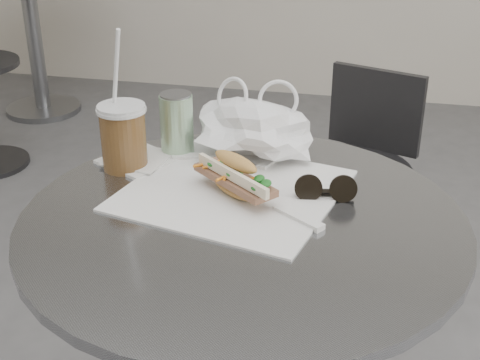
% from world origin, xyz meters
% --- Properties ---
extents(cafe_table, '(0.76, 0.76, 0.74)m').
position_xyz_m(cafe_table, '(0.00, 0.20, 0.47)').
color(cafe_table, slate).
rests_on(cafe_table, ground).
extents(bg_table, '(0.70, 0.70, 0.74)m').
position_xyz_m(bg_table, '(-1.60, 2.40, 0.47)').
color(bg_table, slate).
rests_on(bg_table, ground).
extents(chair_far, '(0.39, 0.41, 0.71)m').
position_xyz_m(chair_far, '(0.15, 1.09, 0.32)').
color(chair_far, '#2A2A2C').
rests_on(chair_far, ground).
extents(sandwich_paper, '(0.43, 0.42, 0.00)m').
position_xyz_m(sandwich_paper, '(-0.04, 0.29, 0.74)').
color(sandwich_paper, white).
rests_on(sandwich_paper, cafe_table).
extents(banh_mi, '(0.22, 0.21, 0.07)m').
position_xyz_m(banh_mi, '(-0.03, 0.27, 0.78)').
color(banh_mi, gold).
rests_on(banh_mi, sandwich_paper).
extents(iced_coffee, '(0.09, 0.09, 0.27)m').
position_xyz_m(iced_coffee, '(-0.26, 0.34, 0.81)').
color(iced_coffee, brown).
rests_on(iced_coffee, cafe_table).
extents(sunglasses, '(0.11, 0.04, 0.05)m').
position_xyz_m(sunglasses, '(0.13, 0.29, 0.76)').
color(sunglasses, black).
rests_on(sunglasses, cafe_table).
extents(plastic_bag, '(0.26, 0.22, 0.11)m').
position_xyz_m(plastic_bag, '(-0.03, 0.44, 0.80)').
color(plastic_bag, white).
rests_on(plastic_bag, cafe_table).
extents(napkin_stack, '(0.17, 0.17, 0.01)m').
position_xyz_m(napkin_stack, '(-0.25, 0.37, 0.74)').
color(napkin_stack, white).
rests_on(napkin_stack, cafe_table).
extents(drink_can, '(0.07, 0.07, 0.13)m').
position_xyz_m(drink_can, '(-0.18, 0.43, 0.80)').
color(drink_can, '#5EA25F').
rests_on(drink_can, cafe_table).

